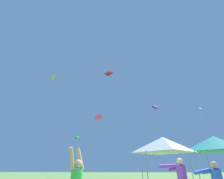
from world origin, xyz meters
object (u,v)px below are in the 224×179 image
(canopy_tent_white, at_px, (163,145))
(kite_magenta_delta, at_px, (99,117))
(kite_red_diamond, at_px, (109,73))
(kite_purple_box, at_px, (155,107))
(kite_yellow_box, at_px, (53,77))
(person_watcher_purple, at_px, (182,179))
(kite_purple_delta, at_px, (200,109))
(kite_green_delta, at_px, (77,137))
(canopy_tent_teal, at_px, (215,144))

(canopy_tent_white, bearing_deg, kite_magenta_delta, 114.72)
(canopy_tent_white, relative_size, kite_red_diamond, 3.26)
(kite_red_diamond, bearing_deg, kite_magenta_delta, 103.76)
(kite_purple_box, relative_size, kite_yellow_box, 1.01)
(kite_red_diamond, relative_size, kite_purple_box, 0.92)
(person_watcher_purple, bearing_deg, kite_purple_delta, 60.31)
(kite_red_diamond, relative_size, kite_green_delta, 0.98)
(person_watcher_purple, height_order, kite_magenta_delta, kite_magenta_delta)
(canopy_tent_teal, distance_m, kite_magenta_delta, 18.39)
(kite_purple_box, height_order, kite_purple_delta, kite_purple_box)
(kite_red_diamond, distance_m, kite_green_delta, 18.20)
(kite_purple_delta, relative_size, kite_yellow_box, 1.54)
(canopy_tent_teal, relative_size, kite_yellow_box, 3.24)
(person_watcher_purple, distance_m, canopy_tent_white, 5.15)
(person_watcher_purple, xyz_separation_m, kite_magenta_delta, (-6.15, 19.49, 8.19))
(kite_magenta_delta, bearing_deg, person_watcher_purple, -72.50)
(canopy_tent_teal, distance_m, kite_purple_delta, 13.84)
(kite_red_diamond, relative_size, kite_purple_delta, 0.60)
(canopy_tent_white, height_order, kite_purple_box, kite_purple_box)
(kite_magenta_delta, bearing_deg, canopy_tent_teal, -51.33)
(kite_red_diamond, height_order, kite_magenta_delta, kite_red_diamond)
(person_watcher_purple, bearing_deg, kite_purple_box, 80.00)
(canopy_tent_teal, xyz_separation_m, kite_magenta_delta, (-10.82, 13.52, 6.20))
(canopy_tent_white, xyz_separation_m, kite_purple_box, (2.60, 13.48, 7.44))
(kite_magenta_delta, bearing_deg, kite_purple_box, -7.40)
(canopy_tent_white, xyz_separation_m, kite_magenta_delta, (-6.77, 14.70, 6.39))
(kite_magenta_delta, bearing_deg, kite_red_diamond, -76.24)
(kite_purple_box, bearing_deg, kite_yellow_box, 170.98)
(kite_purple_delta, bearing_deg, person_watcher_purple, -119.69)
(canopy_tent_white, xyz_separation_m, kite_purple_delta, (9.13, 12.32, 6.64))
(person_watcher_purple, height_order, kite_yellow_box, kite_yellow_box)
(kite_yellow_box, bearing_deg, canopy_tent_white, -44.33)
(person_watcher_purple, relative_size, kite_magenta_delta, 0.93)
(kite_purple_delta, xyz_separation_m, kite_yellow_box, (-26.12, 4.27, 9.18))
(kite_yellow_box, bearing_deg, person_watcher_purple, -52.57)
(kite_magenta_delta, distance_m, kite_yellow_box, 14.04)
(person_watcher_purple, height_order, kite_red_diamond, kite_red_diamond)
(canopy_tent_teal, bearing_deg, kite_purple_delta, 65.47)
(kite_yellow_box, bearing_deg, kite_red_diamond, -44.54)
(kite_red_diamond, distance_m, kite_purple_box, 11.72)
(person_watcher_purple, bearing_deg, canopy_tent_white, 82.60)
(person_watcher_purple, distance_m, kite_purple_box, 20.72)
(kite_purple_delta, bearing_deg, canopy_tent_teal, -114.53)
(kite_red_diamond, height_order, kite_yellow_box, kite_yellow_box)
(kite_red_diamond, bearing_deg, kite_purple_box, 54.79)
(person_watcher_purple, distance_m, kite_purple_delta, 21.43)
(person_watcher_purple, height_order, kite_green_delta, kite_green_delta)
(person_watcher_purple, distance_m, kite_yellow_box, 32.18)
(canopy_tent_teal, height_order, kite_magenta_delta, kite_magenta_delta)
(kite_red_diamond, bearing_deg, canopy_tent_white, -43.64)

